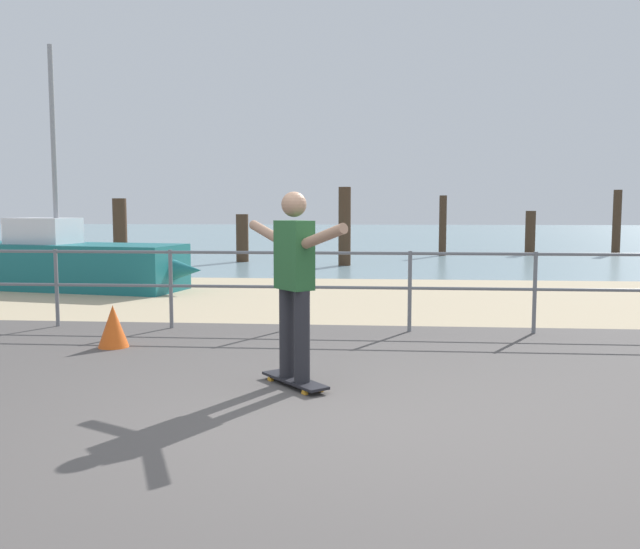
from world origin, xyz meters
name	(u,v)px	position (x,y,z in m)	size (l,w,h in m)	color
ground_plane	(300,467)	(0.00, -1.00, 0.00)	(24.00, 10.00, 0.04)	#514C49
beach_strip	(351,297)	(0.00, 7.00, 0.00)	(24.00, 6.00, 0.04)	tan
sea_surface	(369,235)	(0.00, 35.00, 0.00)	(72.00, 50.00, 0.04)	#75939E
railing_fence	(229,277)	(-1.45, 3.60, 0.70)	(14.04, 0.05, 1.05)	slate
sailboat	(78,264)	(-5.31, 7.64, 0.52)	(5.06, 2.17, 4.68)	#19666B
skateboard	(295,381)	(-0.25, 0.82, 0.07)	(0.67, 0.74, 0.08)	black
skateboarder	(294,274)	(-0.25, 0.82, 1.02)	(1.00, 1.16, 1.65)	#26262B
groyne_post_0	(120,232)	(-6.54, 13.01, 0.93)	(0.37, 0.37, 1.85)	#422D1E
groyne_post_1	(242,238)	(-3.49, 14.63, 0.71)	(0.36, 0.36, 1.41)	#422D1E
groyne_post_2	(345,227)	(-0.43, 13.58, 1.08)	(0.34, 0.34, 2.16)	#422D1E
groyne_post_3	(443,226)	(2.63, 17.79, 1.00)	(0.25, 0.25, 2.01)	#422D1E
groyne_post_4	(530,233)	(5.68, 18.74, 0.75)	(0.34, 0.34, 1.50)	#422D1E
groyne_post_5	(617,222)	(8.74, 19.35, 1.11)	(0.28, 0.28, 2.22)	#422D1E
traffic_cone	(113,327)	(-2.51, 2.33, 0.25)	(0.36, 0.36, 0.50)	#E55919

